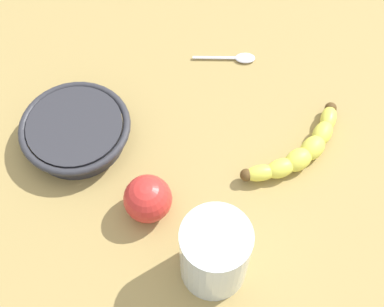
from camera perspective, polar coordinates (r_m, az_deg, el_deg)
wooden_tabletop at (r=85.47cm, az=2.41°, el=-2.15°), size 120.00×120.00×3.00cm
banana at (r=85.60cm, az=11.60°, el=0.36°), size 10.74×19.95×3.38cm
smoothie_glass at (r=71.88cm, az=2.44°, el=-10.67°), size 9.36×9.36×12.22cm
ceramic_bowl at (r=86.76cm, az=-12.31°, el=2.41°), size 17.69×17.69×4.28cm
apple_fruit at (r=77.94cm, az=-4.75°, el=-4.86°), size 7.15×7.15×7.15cm
teaspoon at (r=97.18cm, az=5.29°, el=10.14°), size 4.95×11.08×0.80cm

